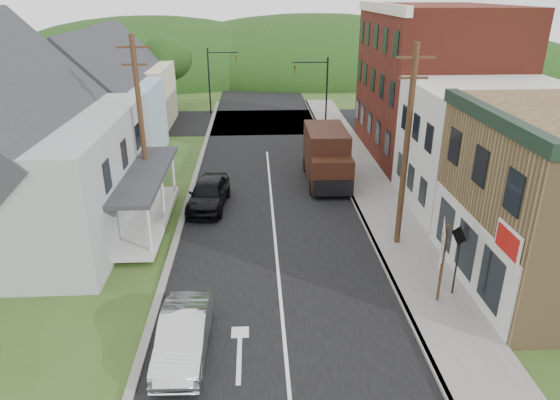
{
  "coord_description": "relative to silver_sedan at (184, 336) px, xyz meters",
  "views": [
    {
      "loc": [
        -0.85,
        -16.66,
        10.91
      ],
      "look_at": [
        0.21,
        3.86,
        2.2
      ],
      "focal_mm": 32.0,
      "sensor_mm": 36.0,
      "label": 1
    }
  ],
  "objects": [
    {
      "name": "sidewalk_right",
      "position": [
        9.16,
        11.55,
        -0.62
      ],
      "size": [
        2.8,
        55.0,
        0.15
      ],
      "primitive_type": "cube",
      "color": "slate",
      "rests_on": "ground"
    },
    {
      "name": "ground",
      "position": [
        3.26,
        3.55,
        -0.7
      ],
      "size": [
        120.0,
        120.0,
        0.0
      ],
      "primitive_type": "plane",
      "color": "#2D4719",
      "rests_on": "ground"
    },
    {
      "name": "house_gray",
      "position": [
        -8.74,
        9.55,
        3.54
      ],
      "size": [
        10.2,
        12.24,
        8.35
      ],
      "color": "#9B9DA0",
      "rests_on": "ground"
    },
    {
      "name": "road",
      "position": [
        3.26,
        13.55,
        -0.7
      ],
      "size": [
        9.0,
        90.0,
        0.02
      ],
      "primitive_type": "cube",
      "color": "black",
      "rests_on": "ground"
    },
    {
      "name": "house_blue",
      "position": [
        -7.74,
        20.55,
        2.99
      ],
      "size": [
        7.14,
        8.16,
        7.28
      ],
      "color": "#9AB9D3",
      "rests_on": "ground"
    },
    {
      "name": "cross_road",
      "position": [
        3.26,
        30.55,
        -0.7
      ],
      "size": [
        60.0,
        9.0,
        0.02
      ],
      "primitive_type": "cube",
      "color": "black",
      "rests_on": "ground"
    },
    {
      "name": "traffic_signal_right",
      "position": [
        7.56,
        27.05,
        3.06
      ],
      "size": [
        2.87,
        0.2,
        6.0
      ],
      "color": "black",
      "rests_on": "ground"
    },
    {
      "name": "tree_left_d",
      "position": [
        -5.74,
        35.55,
        4.19
      ],
      "size": [
        4.8,
        4.8,
        6.94
      ],
      "color": "#382616",
      "rests_on": "ground"
    },
    {
      "name": "storefront_red",
      "position": [
        14.56,
        20.55,
        4.3
      ],
      "size": [
        8.0,
        12.0,
        10.0
      ],
      "primitive_type": "cube",
      "color": "maroon",
      "rests_on": "ground"
    },
    {
      "name": "traffic_signal_left",
      "position": [
        -1.04,
        34.05,
        3.06
      ],
      "size": [
        2.87,
        0.2,
        6.0
      ],
      "color": "black",
      "rests_on": "ground"
    },
    {
      "name": "delivery_van",
      "position": [
        6.7,
        15.26,
        0.94
      ],
      "size": [
        2.43,
        5.79,
        3.23
      ],
      "rotation": [
        0.0,
        0.0,
        -0.01
      ],
      "color": "black",
      "rests_on": "ground"
    },
    {
      "name": "curb_right",
      "position": [
        7.81,
        11.55,
        -0.62
      ],
      "size": [
        0.2,
        55.0,
        0.15
      ],
      "primitive_type": "cube",
      "color": "slate",
      "rests_on": "ground"
    },
    {
      "name": "forested_ridge",
      "position": [
        3.26,
        58.55,
        -0.7
      ],
      "size": [
        90.0,
        30.0,
        16.0
      ],
      "primitive_type": "ellipsoid",
      "color": "black",
      "rests_on": "ground"
    },
    {
      "name": "dark_sedan",
      "position": [
        -0.15,
        11.84,
        0.1
      ],
      "size": [
        2.37,
        4.87,
        1.6
      ],
      "primitive_type": "imported",
      "rotation": [
        0.0,
        0.0,
        -0.1
      ],
      "color": "black",
      "rests_on": "ground"
    },
    {
      "name": "utility_pole_right",
      "position": [
        8.86,
        7.05,
        3.96
      ],
      "size": [
        1.6,
        0.26,
        9.0
      ],
      "color": "#472D19",
      "rests_on": "ground"
    },
    {
      "name": "house_cream",
      "position": [
        -8.24,
        29.55,
        2.99
      ],
      "size": [
        7.14,
        8.16,
        7.28
      ],
      "color": "beige",
      "rests_on": "ground"
    },
    {
      "name": "route_sign_cluster",
      "position": [
        9.08,
        2.34,
        1.48
      ],
      "size": [
        0.65,
        1.71,
        3.13
      ],
      "rotation": [
        0.0,
        0.0,
        -0.34
      ],
      "color": "#472D19",
      "rests_on": "sidewalk_right"
    },
    {
      "name": "utility_pole_left",
      "position": [
        -3.24,
        11.55,
        3.96
      ],
      "size": [
        1.6,
        0.26,
        9.0
      ],
      "color": "#472D19",
      "rests_on": "ground"
    },
    {
      "name": "curb_left",
      "position": [
        -1.39,
        11.55,
        -0.64
      ],
      "size": [
        0.3,
        55.0,
        0.12
      ],
      "primitive_type": "cube",
      "color": "slate",
      "rests_on": "ground"
    },
    {
      "name": "silver_sedan",
      "position": [
        0.0,
        0.0,
        0.0
      ],
      "size": [
        1.56,
        4.27,
        1.4
      ],
      "primitive_type": "imported",
      "rotation": [
        0.0,
        0.0,
        -0.02
      ],
      "color": "#B3B4B8",
      "rests_on": "ground"
    },
    {
      "name": "storefront_white",
      "position": [
        14.56,
        11.05,
        2.55
      ],
      "size": [
        8.0,
        7.0,
        6.5
      ],
      "primitive_type": "cube",
      "color": "silver",
      "rests_on": "ground"
    },
    {
      "name": "warning_sign",
      "position": [
        9.82,
        2.75,
        1.28
      ],
      "size": [
        0.29,
        0.75,
        2.86
      ],
      "rotation": [
        0.0,
        0.0,
        0.34
      ],
      "color": "black",
      "rests_on": "sidewalk_right"
    }
  ]
}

